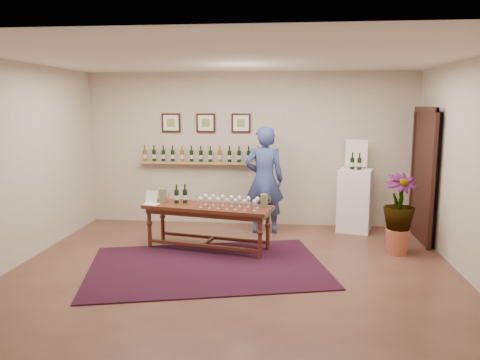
# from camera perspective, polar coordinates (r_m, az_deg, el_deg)

# --- Properties ---
(ground) EXTENTS (6.00, 6.00, 0.00)m
(ground) POSITION_cam_1_polar(r_m,az_deg,el_deg) (6.48, -0.72, -10.79)
(ground) COLOR #4D2E22
(ground) RESTS_ON ground
(room_shell) EXTENTS (6.00, 6.00, 6.00)m
(room_shell) POSITION_cam_1_polar(r_m,az_deg,el_deg) (8.11, 15.80, 1.08)
(room_shell) COLOR beige
(room_shell) RESTS_ON ground
(rug) EXTENTS (3.60, 2.83, 0.02)m
(rug) POSITION_cam_1_polar(r_m,az_deg,el_deg) (6.56, -4.02, -10.47)
(rug) COLOR #450C12
(rug) RESTS_ON ground
(tasting_table) EXTENTS (2.04, 1.02, 0.69)m
(tasting_table) POSITION_cam_1_polar(r_m,az_deg,el_deg) (7.17, -3.93, -3.93)
(tasting_table) COLOR #482212
(tasting_table) RESTS_ON ground
(table_glasses) EXTENTS (1.30, 0.49, 0.18)m
(table_glasses) POSITION_cam_1_polar(r_m,az_deg,el_deg) (6.96, -1.34, -2.68)
(table_glasses) COLOR silver
(table_glasses) RESTS_ON tasting_table
(table_bottles) EXTENTS (0.29, 0.22, 0.27)m
(table_bottles) POSITION_cam_1_polar(r_m,az_deg,el_deg) (7.34, -7.23, -1.77)
(table_bottles) COLOR black
(table_bottles) RESTS_ON tasting_table
(pitcher_left) EXTENTS (0.17, 0.17, 0.22)m
(pitcher_left) POSITION_cam_1_polar(r_m,az_deg,el_deg) (7.44, -9.41, -1.88)
(pitcher_left) COLOR olive
(pitcher_left) RESTS_ON tasting_table
(pitcher_right) EXTENTS (0.16, 0.16, 0.20)m
(pitcher_right) POSITION_cam_1_polar(r_m,az_deg,el_deg) (6.99, 2.97, -2.55)
(pitcher_right) COLOR olive
(pitcher_right) RESTS_ON tasting_table
(menu_card) EXTENTS (0.27, 0.22, 0.21)m
(menu_card) POSITION_cam_1_polar(r_m,az_deg,el_deg) (7.35, -10.75, -2.08)
(menu_card) COLOR white
(menu_card) RESTS_ON tasting_table
(display_pedestal) EXTENTS (0.67, 0.67, 1.10)m
(display_pedestal) POSITION_cam_1_polar(r_m,az_deg,el_deg) (8.48, 13.80, -2.41)
(display_pedestal) COLOR white
(display_pedestal) RESTS_ON ground
(pedestal_bottles) EXTENTS (0.34, 0.17, 0.33)m
(pedestal_bottles) POSITION_cam_1_polar(r_m,az_deg,el_deg) (8.31, 13.95, 2.35)
(pedestal_bottles) COLOR black
(pedestal_bottles) RESTS_ON display_pedestal
(info_sign) EXTENTS (0.38, 0.12, 0.53)m
(info_sign) POSITION_cam_1_polar(r_m,az_deg,el_deg) (8.52, 14.00, 3.18)
(info_sign) COLOR white
(info_sign) RESTS_ON display_pedestal
(potted_plant) EXTENTS (0.62, 0.62, 1.04)m
(potted_plant) POSITION_cam_1_polar(r_m,az_deg,el_deg) (7.32, 18.81, -3.96)
(potted_plant) COLOR #AC5439
(potted_plant) RESTS_ON ground
(person) EXTENTS (0.71, 0.50, 1.86)m
(person) POSITION_cam_1_polar(r_m,az_deg,el_deg) (8.07, 2.98, 0.01)
(person) COLOR #36467F
(person) RESTS_ON ground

